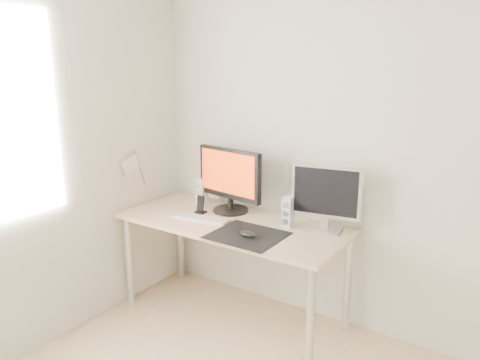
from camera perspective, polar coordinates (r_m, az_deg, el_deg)
The scene contains 11 objects.
wall_back at distance 3.03m, azimuth 17.85°, elevation 3.16°, with size 3.50×3.50×0.00m, color silver.
mousepad at distance 2.98m, azimuth 0.91°, elevation -6.75°, with size 0.45×0.40×0.00m, color black.
mouse at distance 2.93m, azimuth 0.92°, elevation -6.61°, with size 0.11×0.07×0.04m, color black.
desk at distance 3.26m, azimuth -0.89°, elevation -6.30°, with size 1.60×0.70×0.73m.
main_monitor at distance 3.35m, azimuth -1.28°, elevation 0.26°, with size 0.55×0.29×0.47m.
second_monitor at distance 3.03m, azimuth 10.44°, elevation -1.79°, with size 0.45×0.20×0.43m.
speaker_left at distance 3.57m, azimuth -4.72°, elevation -1.40°, with size 0.07×0.08×0.21m.
speaker_right at distance 3.11m, azimuth 5.91°, elevation -3.87°, with size 0.07×0.08×0.21m.
keyboard at distance 3.27m, azimuth -4.82°, elevation -4.69°, with size 0.43×0.18×0.02m.
phone_dock at distance 3.39m, azimuth -4.82°, elevation -3.39°, with size 0.07×0.06×0.13m.
pennant at distance 3.54m, azimuth -12.83°, elevation 1.72°, with size 0.01×0.23×0.29m.
Camera 1 is at (0.80, -1.12, 1.82)m, focal length 35.00 mm.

